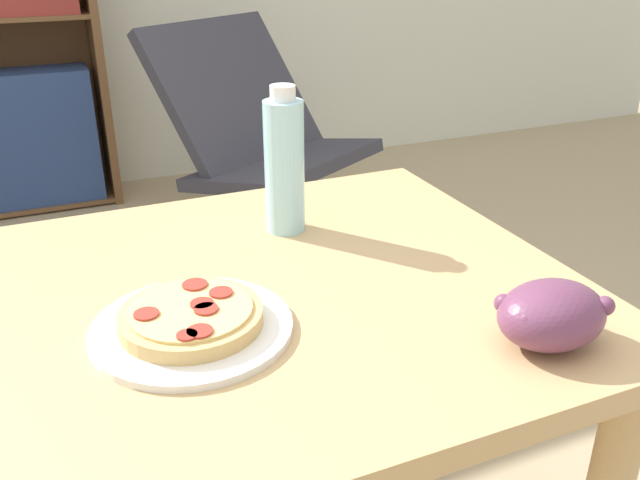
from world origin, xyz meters
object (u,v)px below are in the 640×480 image
pizza_on_plate (192,322)px  grape_bunch (551,315)px  drink_bottle (284,165)px  bookshelf (20,34)px  lounge_chair_far (267,174)px

pizza_on_plate → grape_bunch: grape_bunch is taller
pizza_on_plate → drink_bottle: 0.35m
pizza_on_plate → bookshelf: bearing=93.0°
drink_bottle → lounge_chair_far: 1.73m
pizza_on_plate → drink_bottle: bearing=48.8°
grape_bunch → drink_bottle: drink_bottle is taller
grape_bunch → pizza_on_plate: bearing=153.3°
grape_bunch → drink_bottle: (-0.17, 0.45, 0.07)m
lounge_chair_far → bookshelf: (-0.85, 0.80, 0.51)m
pizza_on_plate → drink_bottle: (0.22, 0.25, 0.10)m
drink_bottle → lounge_chair_far: drink_bottle is taller
grape_bunch → drink_bottle: bearing=111.0°
lounge_chair_far → bookshelf: 1.27m
drink_bottle → bookshelf: (-0.36, 2.35, -0.08)m
pizza_on_plate → lounge_chair_far: 2.00m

